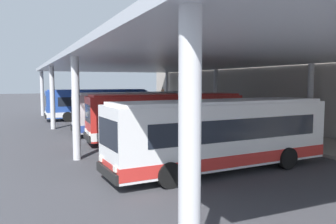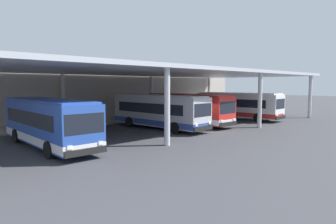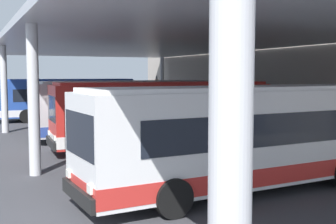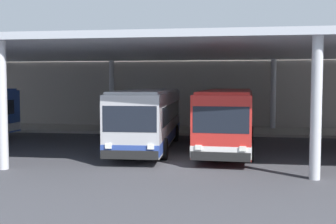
{
  "view_description": "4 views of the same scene",
  "coord_description": "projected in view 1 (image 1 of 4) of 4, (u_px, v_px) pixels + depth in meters",
  "views": [
    {
      "loc": [
        23.62,
        -5.2,
        3.98
      ],
      "look_at": [
        3.55,
        3.78,
        2.01
      ],
      "focal_mm": 36.12,
      "sensor_mm": 36.0,
      "label": 1
    },
    {
      "loc": [
        -19.97,
        -16.98,
        4.11
      ],
      "look_at": [
        0.79,
        4.67,
        1.38
      ],
      "focal_mm": 31.8,
      "sensor_mm": 36.0,
      "label": 2
    },
    {
      "loc": [
        21.76,
        -4.64,
        3.52
      ],
      "look_at": [
        2.02,
        4.57,
        1.64
      ],
      "focal_mm": 46.61,
      "sensor_mm": 36.0,
      "label": 3
    },
    {
      "loc": [
        3.09,
        -18.49,
        3.58
      ],
      "look_at": [
        -0.17,
        3.21,
        2.03
      ],
      "focal_mm": 45.09,
      "sensor_mm": 36.0,
      "label": 4
    }
  ],
  "objects": [
    {
      "name": "ground_plane",
      "position": [
        99.0,
        138.0,
        23.94
      ],
      "size": [
        200.0,
        200.0,
        0.0
      ],
      "primitive_type": "plane",
      "color": "#3D3D42"
    },
    {
      "name": "platform_kerb",
      "position": [
        236.0,
        128.0,
        28.72
      ],
      "size": [
        42.0,
        4.5,
        0.18
      ],
      "primitive_type": "cube",
      "color": "#A39E93",
      "rests_on": "ground"
    },
    {
      "name": "station_building_facade",
      "position": [
        268.0,
        90.0,
        29.75
      ],
      "size": [
        48.0,
        1.6,
        6.6
      ],
      "primitive_type": "cube",
      "color": "#ADA399",
      "rests_on": "ground"
    },
    {
      "name": "canopy_shelter",
      "position": [
        170.0,
        64.0,
        25.71
      ],
      "size": [
        40.0,
        17.0,
        5.55
      ],
      "color": "silver",
      "rests_on": "ground"
    },
    {
      "name": "bus_nearest_bay",
      "position": [
        97.0,
        104.0,
        35.93
      ],
      "size": [
        2.89,
        10.58,
        3.17
      ],
      "color": "#284CA8",
      "rests_on": "ground"
    },
    {
      "name": "bus_second_bay",
      "position": [
        142.0,
        111.0,
        26.51
      ],
      "size": [
        3.02,
        10.62,
        3.17
      ],
      "color": "#B7B7BC",
      "rests_on": "ground"
    },
    {
      "name": "bus_middle_bay",
      "position": [
        166.0,
        116.0,
        22.75
      ],
      "size": [
        3.04,
        10.63,
        3.17
      ],
      "color": "red",
      "rests_on": "ground"
    },
    {
      "name": "bus_far_bay",
      "position": [
        221.0,
        134.0,
        15.07
      ],
      "size": [
        3.12,
        10.65,
        3.17
      ],
      "color": "white",
      "rests_on": "ground"
    },
    {
      "name": "bench_waiting",
      "position": [
        204.0,
        115.0,
        33.74
      ],
      "size": [
        1.8,
        0.45,
        0.92
      ],
      "color": "#4C515B",
      "rests_on": "platform_kerb"
    },
    {
      "name": "trash_bin",
      "position": [
        221.0,
        117.0,
        31.5
      ],
      "size": [
        0.52,
        0.52,
        0.98
      ],
      "color": "#236638",
      "rests_on": "platform_kerb"
    },
    {
      "name": "banner_sign",
      "position": [
        163.0,
        98.0,
        40.97
      ],
      "size": [
        0.7,
        0.12,
        3.2
      ],
      "color": "#B2B2B7",
      "rests_on": "platform_kerb"
    }
  ]
}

